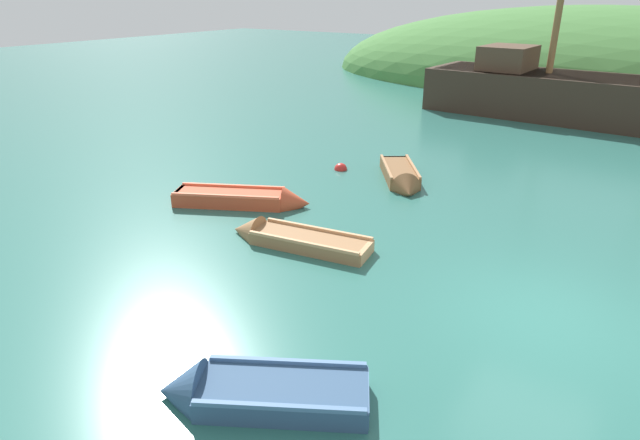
# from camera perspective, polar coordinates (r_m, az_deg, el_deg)

# --- Properties ---
(ground_plane) EXTENTS (120.00, 120.00, 0.00)m
(ground_plane) POSITION_cam_1_polar(r_m,az_deg,el_deg) (10.76, 22.63, -9.43)
(ground_plane) COLOR #2D6B60
(shore_hill) EXTENTS (37.23, 19.79, 9.40)m
(shore_hill) POSITION_cam_1_polar(r_m,az_deg,el_deg) (40.84, 27.09, 12.96)
(shore_hill) COLOR #477F3D
(shore_hill) RESTS_ON ground
(sailing_ship) EXTENTS (17.97, 4.64, 11.91)m
(sailing_ship) POSITION_cam_1_polar(r_m,az_deg,el_deg) (27.55, 27.00, 10.79)
(sailing_ship) COLOR #38281E
(sailing_ship) RESTS_ON ground
(rowboat_outer_right) EXTENTS (2.53, 3.06, 0.88)m
(rowboat_outer_right) POSITION_cam_1_polar(r_m,az_deg,el_deg) (16.89, 8.62, 4.38)
(rowboat_outer_right) COLOR brown
(rowboat_outer_right) RESTS_ON ground
(rowboat_outer_left) EXTENTS (3.57, 1.43, 0.88)m
(rowboat_outer_left) POSITION_cam_1_polar(r_m,az_deg,el_deg) (12.65, -3.23, -2.12)
(rowboat_outer_left) COLOR #9E7047
(rowboat_outer_left) RESTS_ON ground
(rowboat_center) EXTENTS (3.13, 2.38, 0.99)m
(rowboat_center) POSITION_cam_1_polar(r_m,az_deg,el_deg) (8.21, -7.41, -17.92)
(rowboat_center) COLOR #335175
(rowboat_center) RESTS_ON ground
(rowboat_portside) EXTENTS (3.76, 2.49, 0.87)m
(rowboat_portside) POSITION_cam_1_polar(r_m,az_deg,el_deg) (15.02, -7.71, 2.05)
(rowboat_portside) COLOR #C64C2D
(rowboat_portside) RESTS_ON ground
(buoy_red) EXTENTS (0.43, 0.43, 0.43)m
(buoy_red) POSITION_cam_1_polar(r_m,az_deg,el_deg) (17.98, 2.21, 5.37)
(buoy_red) COLOR red
(buoy_red) RESTS_ON ground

